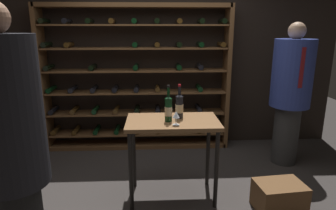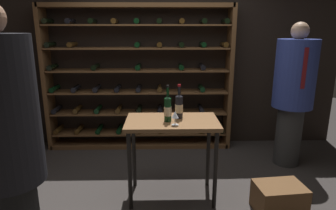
{
  "view_description": "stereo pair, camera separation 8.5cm",
  "coord_description": "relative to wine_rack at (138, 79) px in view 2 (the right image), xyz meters",
  "views": [
    {
      "loc": [
        -0.11,
        -2.89,
        1.82
      ],
      "look_at": [
        0.04,
        0.2,
        1.0
      ],
      "focal_mm": 31.0,
      "sensor_mm": 36.0,
      "label": 1
    },
    {
      "loc": [
        -0.03,
        -2.89,
        1.82
      ],
      "look_at": [
        0.04,
        0.2,
        1.0
      ],
      "focal_mm": 31.0,
      "sensor_mm": 36.0,
      "label": 2
    }
  ],
  "objects": [
    {
      "name": "person_guest_plum_blouse",
      "position": [
        2.09,
        -0.67,
        -0.04
      ],
      "size": [
        0.52,
        0.53,
        1.9
      ],
      "rotation": [
        0.0,
        0.0,
        0.06
      ],
      "color": "#313131",
      "rests_on": "ground"
    },
    {
      "name": "display_cabinet",
      "position": [
        -1.81,
        -0.45,
        -0.26
      ],
      "size": [
        0.44,
        0.36,
        1.63
      ],
      "primitive_type": "cube",
      "color": "#4C2D1E",
      "rests_on": "ground"
    },
    {
      "name": "wine_bottle_red_label",
      "position": [
        0.42,
        -1.5,
        -0.05
      ],
      "size": [
        0.08,
        0.08,
        0.38
      ],
      "color": "black",
      "rests_on": "tasting_table"
    },
    {
      "name": "wine_bottle_amber_reserve",
      "position": [
        0.55,
        -1.38,
        -0.05
      ],
      "size": [
        0.08,
        0.08,
        0.37
      ],
      "color": "black",
      "rests_on": "tasting_table"
    },
    {
      "name": "wine_glass_stemmed_center",
      "position": [
        0.49,
        -1.62,
        -0.08
      ],
      "size": [
        0.07,
        0.07,
        0.14
      ],
      "color": "silver",
      "rests_on": "tasting_table"
    },
    {
      "name": "wine_crate",
      "position": [
        1.55,
        -1.77,
        -0.93
      ],
      "size": [
        0.51,
        0.39,
        0.3
      ],
      "primitive_type": "cube",
      "rotation": [
        0.0,
        0.0,
        0.1
      ],
      "color": "brown",
      "rests_on": "ground"
    },
    {
      "name": "ground_plane",
      "position": [
        0.39,
        -1.46,
        -1.08
      ],
      "size": [
        9.33,
        9.33,
        0.0
      ],
      "primitive_type": "plane",
      "color": "#383330"
    },
    {
      "name": "back_wall",
      "position": [
        0.39,
        0.21,
        0.37
      ],
      "size": [
        5.48,
        0.1,
        2.89
      ],
      "primitive_type": "cube",
      "color": "black",
      "rests_on": "ground"
    },
    {
      "name": "tasting_table",
      "position": [
        0.47,
        -1.46,
        -0.31
      ],
      "size": [
        0.97,
        0.57,
        0.89
      ],
      "color": "brown",
      "rests_on": "ground"
    },
    {
      "name": "wine_rack",
      "position": [
        0.0,
        0.0,
        0.0
      ],
      "size": [
        2.81,
        0.32,
        2.17
      ],
      "color": "brown",
      "rests_on": "ground"
    },
    {
      "name": "person_guest_blue_shirt",
      "position": [
        -0.61,
        -2.63,
        0.02
      ],
      "size": [
        0.43,
        0.43,
        1.98
      ],
      "rotation": [
        0.0,
        0.0,
        -1.48
      ],
      "color": "black",
      "rests_on": "ground"
    }
  ]
}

